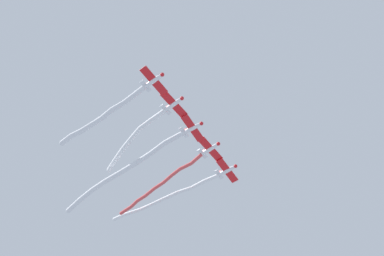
{
  "coord_description": "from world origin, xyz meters",
  "views": [
    {
      "loc": [
        -46.88,
        17.04,
        2.42
      ],
      "look_at": [
        -4.93,
        1.69,
        76.87
      ],
      "focal_mm": 45.39,
      "sensor_mm": 36.0,
      "label": 1
    }
  ],
  "objects_px": {
    "airplane_lead": "(154,81)",
    "airplane_trail": "(227,170)",
    "airplane_right_wing": "(192,128)",
    "airplane_slot": "(210,149)",
    "airplane_left_wing": "(174,104)"
  },
  "relations": [
    {
      "from": "airplane_lead",
      "to": "airplane_trail",
      "type": "distance_m",
      "value": 22.85
    },
    {
      "from": "airplane_right_wing",
      "to": "airplane_trail",
      "type": "xyz_separation_m",
      "value": [
        6.53,
        -9.37,
        0.0
      ]
    },
    {
      "from": "airplane_trail",
      "to": "airplane_slot",
      "type": "bearing_deg",
      "value": -91.79
    },
    {
      "from": "airplane_lead",
      "to": "airplane_trail",
      "type": "relative_size",
      "value": 1.03
    },
    {
      "from": "airplane_lead",
      "to": "airplane_trail",
      "type": "bearing_deg",
      "value": 91.84
    },
    {
      "from": "airplane_slot",
      "to": "airplane_trail",
      "type": "xyz_separation_m",
      "value": [
        3.27,
        -4.69,
        -0.3
      ]
    },
    {
      "from": "airplane_lead",
      "to": "airplane_left_wing",
      "type": "height_order",
      "value": "airplane_left_wing"
    },
    {
      "from": "airplane_left_wing",
      "to": "airplane_slot",
      "type": "bearing_deg",
      "value": 93.62
    },
    {
      "from": "airplane_left_wing",
      "to": "airplane_trail",
      "type": "relative_size",
      "value": 1.04
    },
    {
      "from": "airplane_right_wing",
      "to": "airplane_lead",
      "type": "bearing_deg",
      "value": -93.91
    },
    {
      "from": "airplane_right_wing",
      "to": "airplane_slot",
      "type": "bearing_deg",
      "value": 86.09
    },
    {
      "from": "airplane_lead",
      "to": "airplane_right_wing",
      "type": "distance_m",
      "value": 11.43
    },
    {
      "from": "airplane_left_wing",
      "to": "airplane_trail",
      "type": "bearing_deg",
      "value": 93.62
    },
    {
      "from": "airplane_lead",
      "to": "airplane_right_wing",
      "type": "bearing_deg",
      "value": 91.85
    },
    {
      "from": "airplane_left_wing",
      "to": "airplane_trail",
      "type": "xyz_separation_m",
      "value": [
        9.81,
        -14.06,
        -0.3
      ]
    }
  ]
}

